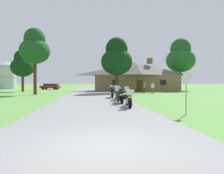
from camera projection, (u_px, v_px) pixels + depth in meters
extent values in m
plane|color=#56893D|center=(91.00, 95.00, 24.48)|extent=(500.00, 500.00, 0.00)
cube|color=slate|center=(91.00, 96.00, 22.50)|extent=(6.40, 80.00, 0.06)
cylinder|color=black|center=(127.00, 101.00, 13.16)|extent=(0.15, 0.65, 0.64)
cylinder|color=black|center=(130.00, 103.00, 11.72)|extent=(0.20, 0.65, 0.64)
cube|color=silver|center=(128.00, 101.00, 12.42)|extent=(0.30, 0.58, 0.30)
ellipsoid|color=gold|center=(128.00, 94.00, 12.67)|extent=(0.33, 0.54, 0.26)
cube|color=black|center=(129.00, 95.00, 12.21)|extent=(0.31, 0.54, 0.10)
cylinder|color=silver|center=(127.00, 91.00, 13.10)|extent=(0.66, 0.08, 0.03)
cylinder|color=silver|center=(127.00, 95.00, 13.15)|extent=(0.08, 0.24, 0.73)
cube|color=#B2BCC6|center=(127.00, 88.00, 13.20)|extent=(0.33, 0.13, 0.27)
sphere|color=silver|center=(127.00, 93.00, 13.11)|extent=(0.11, 0.11, 0.11)
cube|color=silver|center=(130.00, 92.00, 11.66)|extent=(0.42, 0.39, 0.32)
cube|color=red|center=(131.00, 100.00, 11.50)|extent=(0.14, 0.04, 0.06)
cylinder|color=silver|center=(131.00, 104.00, 12.05)|extent=(0.11, 0.55, 0.07)
cylinder|color=black|center=(118.00, 98.00, 15.68)|extent=(0.12, 0.64, 0.64)
cylinder|color=black|center=(122.00, 99.00, 14.25)|extent=(0.17, 0.64, 0.64)
cube|color=silver|center=(120.00, 98.00, 14.95)|extent=(0.27, 0.57, 0.30)
ellipsoid|color=black|center=(119.00, 92.00, 15.19)|extent=(0.31, 0.53, 0.26)
cube|color=black|center=(121.00, 93.00, 14.74)|extent=(0.29, 0.53, 0.10)
cylinder|color=silver|center=(118.00, 89.00, 15.63)|extent=(0.66, 0.05, 0.03)
cylinder|color=silver|center=(118.00, 93.00, 15.67)|extent=(0.06, 0.24, 0.73)
cube|color=#B2BCC6|center=(118.00, 88.00, 15.72)|extent=(0.32, 0.12, 0.27)
sphere|color=silver|center=(118.00, 91.00, 15.63)|extent=(0.11, 0.11, 0.11)
cube|color=black|center=(122.00, 91.00, 14.19)|extent=(0.41, 0.37, 0.32)
cube|color=red|center=(122.00, 97.00, 14.03)|extent=(0.14, 0.03, 0.06)
cylinder|color=silver|center=(123.00, 100.00, 14.59)|extent=(0.08, 0.55, 0.07)
cube|color=black|center=(118.00, 97.00, 14.26)|extent=(0.21, 0.40, 0.36)
cube|color=black|center=(125.00, 97.00, 14.34)|extent=(0.21, 0.40, 0.36)
cylinder|color=black|center=(116.00, 96.00, 18.40)|extent=(0.11, 0.64, 0.64)
cylinder|color=black|center=(118.00, 97.00, 16.97)|extent=(0.16, 0.64, 0.64)
cube|color=silver|center=(117.00, 95.00, 17.67)|extent=(0.26, 0.56, 0.30)
ellipsoid|color=#B2B5BC|center=(117.00, 90.00, 17.92)|extent=(0.30, 0.52, 0.26)
cube|color=black|center=(117.00, 92.00, 17.46)|extent=(0.28, 0.52, 0.10)
cylinder|color=silver|center=(116.00, 88.00, 18.35)|extent=(0.66, 0.03, 0.03)
cylinder|color=silver|center=(116.00, 92.00, 18.39)|extent=(0.06, 0.24, 0.73)
cube|color=#B2BCC6|center=(116.00, 87.00, 18.44)|extent=(0.32, 0.11, 0.27)
sphere|color=silver|center=(116.00, 90.00, 18.35)|extent=(0.11, 0.11, 0.11)
cube|color=silver|center=(118.00, 89.00, 16.91)|extent=(0.40, 0.36, 0.32)
cube|color=red|center=(119.00, 94.00, 16.75)|extent=(0.14, 0.03, 0.06)
cylinder|color=silver|center=(119.00, 98.00, 17.31)|extent=(0.07, 0.55, 0.07)
cylinder|color=black|center=(112.00, 94.00, 21.00)|extent=(0.14, 0.64, 0.64)
cylinder|color=black|center=(112.00, 95.00, 19.57)|extent=(0.19, 0.65, 0.64)
cube|color=silver|center=(112.00, 94.00, 20.26)|extent=(0.29, 0.57, 0.30)
ellipsoid|color=#1E3899|center=(112.00, 89.00, 20.51)|extent=(0.33, 0.53, 0.26)
cube|color=black|center=(112.00, 91.00, 20.06)|extent=(0.31, 0.53, 0.10)
cylinder|color=silver|center=(112.00, 88.00, 20.95)|extent=(0.66, 0.07, 0.03)
cylinder|color=silver|center=(112.00, 91.00, 21.00)|extent=(0.07, 0.24, 0.73)
cube|color=#B2BCC6|center=(111.00, 86.00, 21.04)|extent=(0.33, 0.13, 0.27)
sphere|color=silver|center=(112.00, 89.00, 20.95)|extent=(0.11, 0.11, 0.11)
cube|color=black|center=(113.00, 89.00, 19.50)|extent=(0.42, 0.38, 0.32)
cube|color=red|center=(113.00, 93.00, 19.34)|extent=(0.14, 0.04, 0.06)
cylinder|color=silver|center=(114.00, 96.00, 19.90)|extent=(0.10, 0.55, 0.07)
cube|color=brown|center=(136.00, 83.00, 37.43)|extent=(15.59, 6.15, 3.04)
pyramid|color=#5B5651|center=(136.00, 69.00, 37.37)|extent=(16.53, 6.52, 2.50)
cube|color=brown|center=(150.00, 61.00, 37.67)|extent=(0.90, 0.90, 1.10)
cube|color=#472D19|center=(140.00, 86.00, 34.36)|extent=(1.10, 0.08, 2.10)
cube|color=black|center=(116.00, 82.00, 33.81)|extent=(1.10, 0.06, 0.90)
cube|color=black|center=(163.00, 82.00, 34.87)|extent=(1.10, 0.06, 0.90)
cylinder|color=#75664C|center=(152.00, 91.00, 29.08)|extent=(0.14, 0.14, 0.86)
cylinder|color=#75664C|center=(153.00, 91.00, 28.98)|extent=(0.14, 0.14, 0.86)
cube|color=silver|center=(153.00, 86.00, 29.02)|extent=(0.42, 0.40, 0.56)
cylinder|color=silver|center=(151.00, 86.00, 29.14)|extent=(0.09, 0.09, 0.58)
cylinder|color=silver|center=(154.00, 86.00, 28.89)|extent=(0.09, 0.09, 0.58)
sphere|color=tan|center=(153.00, 83.00, 29.01)|extent=(0.21, 0.21, 0.21)
cylinder|color=navy|center=(145.00, 90.00, 29.99)|extent=(0.14, 0.14, 0.86)
cylinder|color=navy|center=(144.00, 90.00, 30.16)|extent=(0.14, 0.14, 0.86)
cube|color=gray|center=(144.00, 86.00, 30.06)|extent=(0.27, 0.39, 0.56)
cylinder|color=gray|center=(145.00, 86.00, 29.84)|extent=(0.09, 0.09, 0.58)
cylinder|color=gray|center=(144.00, 86.00, 30.28)|extent=(0.09, 0.09, 0.58)
sphere|color=tan|center=(144.00, 83.00, 30.05)|extent=(0.21, 0.21, 0.21)
cylinder|color=#9EA0A5|center=(186.00, 94.00, 9.61)|extent=(0.06, 0.06, 2.10)
cube|color=silver|center=(186.00, 77.00, 9.57)|extent=(0.36, 0.02, 0.48)
cylinder|color=#422D19|center=(23.00, 83.00, 34.66)|extent=(0.44, 0.44, 3.28)
ellipsoid|color=#0F3314|center=(23.00, 67.00, 34.60)|extent=(4.07, 4.07, 3.46)
ellipsoid|color=black|center=(22.00, 58.00, 34.56)|extent=(2.85, 2.85, 3.05)
cylinder|color=#422D19|center=(117.00, 82.00, 30.29)|extent=(0.44, 0.44, 3.54)
ellipsoid|color=#0F3314|center=(117.00, 62.00, 30.22)|extent=(4.93, 4.93, 4.19)
ellipsoid|color=black|center=(117.00, 49.00, 30.18)|extent=(3.45, 3.45, 3.69)
cylinder|color=#422D19|center=(35.00, 77.00, 26.21)|extent=(0.44, 0.44, 4.81)
ellipsoid|color=#194C1E|center=(35.00, 51.00, 26.14)|extent=(4.01, 4.01, 3.41)
ellipsoid|color=#16441B|center=(35.00, 39.00, 26.10)|extent=(2.81, 2.81, 3.01)
cylinder|color=#422D19|center=(180.00, 79.00, 40.75)|extent=(0.44, 0.44, 4.70)
ellipsoid|color=#1E5623|center=(180.00, 60.00, 40.66)|extent=(5.97, 5.97, 5.08)
ellipsoid|color=#1B4E20|center=(181.00, 49.00, 40.61)|extent=(4.18, 4.18, 4.48)
cylinder|color=#B2B7BC|center=(7.00, 77.00, 49.33)|extent=(4.34, 4.34, 6.03)
cone|color=#999EA3|center=(7.00, 63.00, 49.26)|extent=(4.42, 4.42, 1.08)
cylinder|color=gray|center=(7.00, 77.00, 49.33)|extent=(4.47, 4.47, 0.15)
cube|color=maroon|center=(50.00, 87.00, 46.29)|extent=(4.89, 2.81, 0.60)
cube|color=black|center=(51.00, 85.00, 46.25)|extent=(3.50, 2.29, 0.48)
cylinder|color=black|center=(43.00, 88.00, 45.60)|extent=(0.67, 0.36, 0.64)
cylinder|color=black|center=(46.00, 88.00, 47.28)|extent=(0.67, 0.36, 0.64)
cylinder|color=black|center=(55.00, 88.00, 45.31)|extent=(0.67, 0.36, 0.64)
cylinder|color=black|center=(57.00, 88.00, 46.99)|extent=(0.67, 0.36, 0.64)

